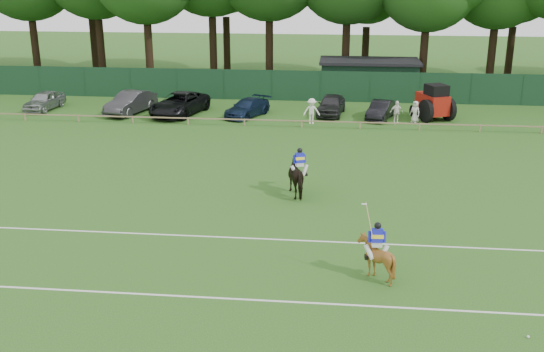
# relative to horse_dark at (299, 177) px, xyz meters

# --- Properties ---
(ground) EXTENTS (160.00, 160.00, 0.00)m
(ground) POSITION_rel_horse_dark_xyz_m (-1.69, -4.43, -0.93)
(ground) COLOR #1E4C14
(ground) RESTS_ON ground
(horse_dark) EXTENTS (1.70, 2.41, 1.86)m
(horse_dark) POSITION_rel_horse_dark_xyz_m (0.00, 0.00, 0.00)
(horse_dark) COLOR black
(horse_dark) RESTS_ON ground
(horse_chestnut) EXTENTS (1.34, 1.48, 1.56)m
(horse_chestnut) POSITION_rel_horse_dark_xyz_m (3.26, -8.36, -0.15)
(horse_chestnut) COLOR brown
(horse_chestnut) RESTS_ON ground
(sedan_silver) EXTENTS (2.12, 4.37, 1.44)m
(sedan_silver) POSITION_rel_horse_dark_xyz_m (-20.83, 17.16, -0.21)
(sedan_silver) COLOR #96999B
(sedan_silver) RESTS_ON ground
(sedan_grey) EXTENTS (2.99, 5.28, 1.65)m
(sedan_grey) POSITION_rel_horse_dark_xyz_m (-13.78, 16.60, -0.11)
(sedan_grey) COLOR #303033
(sedan_grey) RESTS_ON ground
(suv_black) EXTENTS (4.04, 6.34, 1.63)m
(suv_black) POSITION_rel_horse_dark_xyz_m (-10.02, 16.55, -0.12)
(suv_black) COLOR black
(suv_black) RESTS_ON ground
(sedan_navy) EXTENTS (3.48, 4.76, 1.28)m
(sedan_navy) POSITION_rel_horse_dark_xyz_m (-4.90, 16.51, -0.29)
(sedan_navy) COLOR #13223E
(sedan_navy) RESTS_ON ground
(hatch_grey) EXTENTS (2.36, 4.61, 1.50)m
(hatch_grey) POSITION_rel_horse_dark_xyz_m (1.26, 17.73, -0.18)
(hatch_grey) COLOR #2B2A2D
(hatch_grey) RESTS_ON ground
(estate_black) EXTENTS (2.45, 4.19, 1.30)m
(estate_black) POSITION_rel_horse_dark_xyz_m (4.87, 16.75, -0.28)
(estate_black) COLOR black
(estate_black) RESTS_ON ground
(spectator_left) EXTENTS (1.25, 0.82, 1.81)m
(spectator_left) POSITION_rel_horse_dark_xyz_m (-0.07, 14.72, -0.03)
(spectator_left) COLOR white
(spectator_left) RESTS_ON ground
(spectator_mid) EXTENTS (1.04, 0.70, 1.64)m
(spectator_mid) POSITION_rel_horse_dark_xyz_m (5.86, 15.34, -0.11)
(spectator_mid) COLOR white
(spectator_mid) RESTS_ON ground
(spectator_right) EXTENTS (0.91, 0.86, 1.56)m
(spectator_right) POSITION_rel_horse_dark_xyz_m (7.22, 15.80, -0.15)
(spectator_right) COLOR silver
(spectator_right) RESTS_ON ground
(rider_dark) EXTENTS (0.92, 0.54, 1.41)m
(rider_dark) POSITION_rel_horse_dark_xyz_m (0.00, -0.01, 0.80)
(rider_dark) COLOR silver
(rider_dark) RESTS_ON ground
(rider_chestnut) EXTENTS (0.94, 0.56, 2.05)m
(rider_chestnut) POSITION_rel_horse_dark_xyz_m (3.26, -8.37, 0.57)
(rider_chestnut) COLOR silver
(rider_chestnut) RESTS_ON ground
(polo_ball) EXTENTS (0.09, 0.09, 0.09)m
(polo_ball) POSITION_rel_horse_dark_xyz_m (7.67, -11.83, -0.89)
(polo_ball) COLOR silver
(polo_ball) RESTS_ON ground
(pitch_lines) EXTENTS (60.00, 5.10, 0.01)m
(pitch_lines) POSITION_rel_horse_dark_xyz_m (-1.69, -7.93, -0.92)
(pitch_lines) COLOR silver
(pitch_lines) RESTS_ON ground
(pitch_rail) EXTENTS (62.10, 0.10, 0.50)m
(pitch_rail) POSITION_rel_horse_dark_xyz_m (-1.69, 13.57, -0.49)
(pitch_rail) COLOR #997F5B
(pitch_rail) RESTS_ON ground
(perimeter_fence) EXTENTS (92.08, 0.08, 2.50)m
(perimeter_fence) POSITION_rel_horse_dark_xyz_m (-1.69, 22.57, 0.32)
(perimeter_fence) COLOR #14351E
(perimeter_fence) RESTS_ON ground
(utility_shed) EXTENTS (8.40, 4.40, 3.04)m
(utility_shed) POSITION_rel_horse_dark_xyz_m (4.31, 25.57, 0.61)
(utility_shed) COLOR #14331E
(utility_shed) RESTS_ON ground
(tree_row) EXTENTS (96.00, 12.00, 21.00)m
(tree_row) POSITION_rel_horse_dark_xyz_m (0.31, 30.57, -0.93)
(tree_row) COLOR #26561C
(tree_row) RESTS_ON ground
(tractor) EXTENTS (3.10, 3.64, 2.60)m
(tractor) POSITION_rel_horse_dark_xyz_m (8.61, 16.92, 0.30)
(tractor) COLOR maroon
(tractor) RESTS_ON ground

